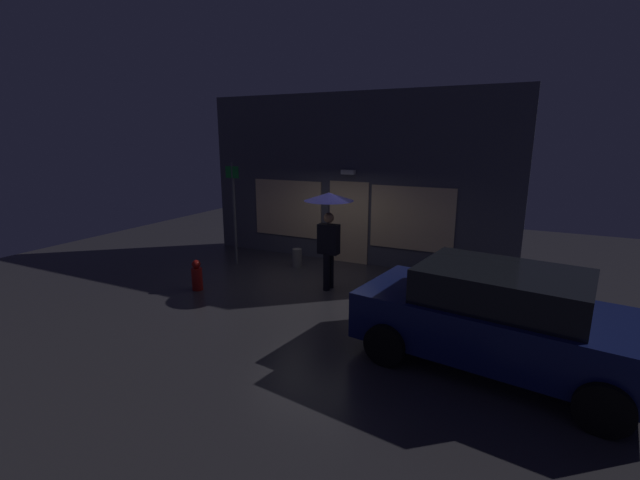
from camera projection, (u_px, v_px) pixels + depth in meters
name	position (u px, v px, depth m)	size (l,w,h in m)	color
ground_plane	(312.00, 286.00, 9.84)	(18.00, 18.00, 0.00)	#38353A
building_facade	(352.00, 181.00, 11.37)	(8.50, 0.48, 4.46)	#4C4C56
person_with_umbrella	(329.00, 216.00, 9.28)	(1.08, 1.08, 2.18)	black
parked_car	(499.00, 318.00, 6.24)	(4.24, 2.46, 1.50)	navy
street_sign_post	(234.00, 208.00, 11.21)	(0.40, 0.07, 2.71)	#595B60
sidewalk_bollard	(297.00, 258.00, 11.24)	(0.25, 0.25, 0.49)	slate
fire_hydrant	(197.00, 276.00, 9.53)	(0.24, 0.24, 0.69)	#B21914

